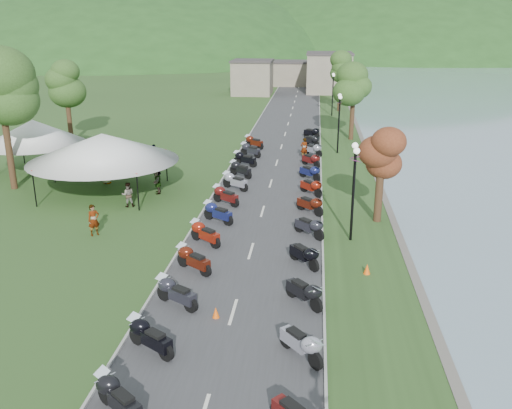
{
  "coord_description": "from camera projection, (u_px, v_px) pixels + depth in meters",
  "views": [
    {
      "loc": [
        2.91,
        -8.57,
        10.77
      ],
      "look_at": [
        -0.12,
        19.44,
        1.3
      ],
      "focal_mm": 38.0,
      "sensor_mm": 36.0,
      "label": 1
    }
  ],
  "objects": [
    {
      "name": "pedestrian_a",
      "position": [
        95.0,
        235.0,
        28.92
      ],
      "size": [
        0.77,
        0.76,
        1.71
      ],
      "primitive_type": "imported",
      "rotation": [
        0.0,
        0.0,
        0.75
      ],
      "color": "slate",
      "rests_on": "ground"
    },
    {
      "name": "moto_row_left",
      "position": [
        213.0,
        223.0,
        29.05
      ],
      "size": [
        2.6,
        44.15,
        1.1
      ],
      "primitive_type": null,
      "color": "#331411",
      "rests_on": "ground"
    },
    {
      "name": "pedestrian_b",
      "position": [
        129.0,
        207.0,
        33.41
      ],
      "size": [
        0.84,
        0.62,
        1.55
      ],
      "primitive_type": "imported",
      "rotation": [
        0.0,
        0.0,
        3.45
      ],
      "color": "slate",
      "rests_on": "ground"
    },
    {
      "name": "tree_lakeside",
      "position": [
        381.0,
        169.0,
        29.95
      ],
      "size": [
        2.23,
        2.23,
        6.19
      ],
      "primitive_type": null,
      "color": "#3C6426",
      "rests_on": "ground"
    },
    {
      "name": "traffic_cone_near",
      "position": [
        216.0,
        313.0,
        20.74
      ],
      "size": [
        0.29,
        0.29,
        0.45
      ],
      "primitive_type": "cone",
      "color": "#F2590C",
      "rests_on": "ground"
    },
    {
      "name": "tree_park_left",
      "position": [
        3.0,
        108.0,
        35.31
      ],
      "size": [
        3.96,
        3.96,
        10.99
      ],
      "primitive_type": null,
      "color": "#3C6426",
      "rests_on": "ground"
    },
    {
      "name": "pedestrian_c",
      "position": [
        106.0,
        183.0,
        38.3
      ],
      "size": [
        0.8,
        1.21,
        1.74
      ],
      "primitive_type": "imported",
      "rotation": [
        0.0,
        0.0,
        5.04
      ],
      "color": "slate",
      "rests_on": "ground"
    },
    {
      "name": "far_building",
      "position": [
        287.0,
        74.0,
        91.31
      ],
      "size": [
        18.0,
        16.0,
        5.0
      ],
      "primitive_type": "cube",
      "color": "gray",
      "rests_on": "ground"
    },
    {
      "name": "vendor_tent_side",
      "position": [
        36.0,
        147.0,
        40.42
      ],
      "size": [
        4.93,
        4.93,
        4.0
      ],
      "primitive_type": null,
      "color": "silver",
      "rests_on": "ground"
    },
    {
      "name": "road",
      "position": [
        281.0,
        147.0,
        49.49
      ],
      "size": [
        7.0,
        120.0,
        0.02
      ],
      "primitive_type": "cube",
      "color": "#3D3D40",
      "rests_on": "ground"
    },
    {
      "name": "vendor_tent_main",
      "position": [
        104.0,
        164.0,
        35.49
      ],
      "size": [
        6.5,
        6.5,
        4.0
      ],
      "primitive_type": null,
      "color": "silver",
      "rests_on": "ground"
    },
    {
      "name": "hills_backdrop",
      "position": [
        309.0,
        53.0,
        200.28
      ],
      "size": [
        360.0,
        120.0,
        76.0
      ],
      "primitive_type": null,
      "color": "#285621",
      "rests_on": "ground"
    },
    {
      "name": "moto_row_right",
      "position": [
        309.0,
        195.0,
        33.83
      ],
      "size": [
        2.6,
        43.02,
        1.1
      ],
      "primitive_type": null,
      "color": "#331411",
      "rests_on": "ground"
    }
  ]
}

